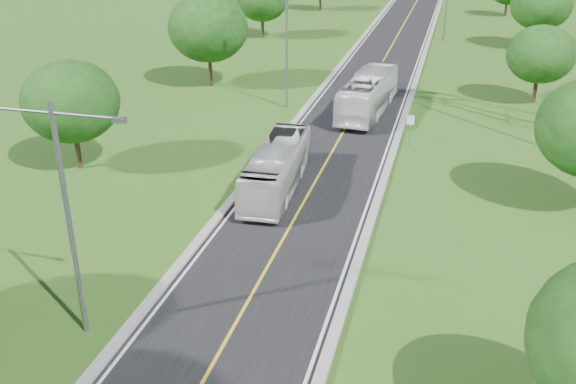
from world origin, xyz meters
name	(u,v)px	position (x,y,z in m)	size (l,w,h in m)	color
ground	(378,71)	(0.00, 60.00, 0.00)	(260.00, 260.00, 0.00)	#355518
road	(385,58)	(0.00, 66.00, 0.03)	(8.00, 150.00, 0.06)	black
curb_left	(348,55)	(-4.25, 66.00, 0.11)	(0.50, 150.00, 0.22)	gray
curb_right	(423,60)	(4.25, 66.00, 0.11)	(0.50, 150.00, 0.22)	gray
speed_limit_sign	(410,125)	(5.20, 37.98, 1.60)	(0.55, 0.09, 2.40)	slate
streetlight_near_left	(66,204)	(-6.00, 12.00, 5.94)	(5.90, 0.25, 10.00)	slate
streetlight_mid_left	(287,39)	(-6.00, 45.00, 5.94)	(5.90, 0.25, 10.00)	slate
tree_lb	(71,102)	(-16.00, 28.00, 4.64)	(6.30, 6.30, 7.33)	black
tree_lc	(208,28)	(-15.00, 50.00, 5.58)	(7.56, 7.56, 8.79)	black
tree_rc	(541,54)	(15.00, 52.00, 4.33)	(5.88, 5.88, 6.84)	black
tree_rd	(542,4)	(17.00, 76.00, 5.27)	(7.14, 7.14, 8.30)	black
bus_outbound	(368,94)	(1.08, 45.05, 1.73)	(2.80, 11.98, 3.34)	white
bus_inbound	(277,168)	(-2.06, 27.89, 1.52)	(2.45, 10.46, 2.91)	silver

